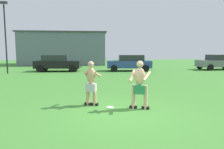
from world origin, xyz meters
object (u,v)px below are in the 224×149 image
object	(u,v)px
frisbee	(110,107)
player_in_gray	(91,81)
car_blue_mid_lot	(129,63)
lamp_post	(5,30)
car_gray_far_end	(218,62)
player_near	(140,84)
car_black_near_post	(58,63)

from	to	relation	value
frisbee	player_in_gray	bearing A→B (deg)	148.20
car_blue_mid_lot	lamp_post	world-z (taller)	lamp_post
player_in_gray	frisbee	bearing A→B (deg)	-31.80
lamp_post	car_gray_far_end	bearing A→B (deg)	4.95
player_in_gray	car_blue_mid_lot	size ratio (longest dim) A/B	0.37
player_near	car_gray_far_end	size ratio (longest dim) A/B	0.37
car_gray_far_end	lamp_post	world-z (taller)	lamp_post
frisbee	car_blue_mid_lot	world-z (taller)	car_blue_mid_lot
car_gray_far_end	lamp_post	size ratio (longest dim) A/B	0.72
car_blue_mid_lot	player_near	bearing A→B (deg)	-98.83
car_black_near_post	lamp_post	world-z (taller)	lamp_post
car_blue_mid_lot	lamp_post	bearing A→B (deg)	-173.14
car_black_near_post	frisbee	bearing A→B (deg)	-73.61
car_blue_mid_lot	car_gray_far_end	world-z (taller)	same
car_blue_mid_lot	car_gray_far_end	size ratio (longest dim) A/B	0.99
frisbee	car_black_near_post	size ratio (longest dim) A/B	0.06
frisbee	car_gray_far_end	xyz separation A→B (m)	(12.69, 13.60, 0.81)
frisbee	lamp_post	bearing A→B (deg)	124.16
player_near	frisbee	world-z (taller)	player_near
player_near	frisbee	size ratio (longest dim) A/B	6.54
car_gray_far_end	lamp_post	distance (m)	20.98
frisbee	car_gray_far_end	size ratio (longest dim) A/B	0.06
player_in_gray	player_near	bearing A→B (deg)	-20.67
player_near	car_blue_mid_lot	size ratio (longest dim) A/B	0.38
player_in_gray	car_gray_far_end	bearing A→B (deg)	44.69
player_near	lamp_post	distance (m)	15.29
car_gray_far_end	lamp_post	xyz separation A→B (m)	(-20.70, -1.79, 2.90)
player_near	car_blue_mid_lot	xyz separation A→B (m)	(2.07, 13.36, -0.05)
player_near	car_gray_far_end	xyz separation A→B (m)	(11.69, 13.82, -0.05)
car_black_near_post	player_in_gray	bearing A→B (deg)	-75.80
frisbee	car_blue_mid_lot	xyz separation A→B (m)	(3.07, 13.14, 0.81)
player_near	lamp_post	bearing A→B (deg)	126.83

